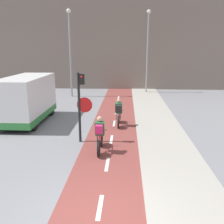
{
  "coord_description": "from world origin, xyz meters",
  "views": [
    {
      "loc": [
        0.65,
        -5.2,
        4.09
      ],
      "look_at": [
        0.0,
        5.96,
        1.2
      ],
      "focal_mm": 40.0,
      "sensor_mm": 36.0,
      "label": 1
    }
  ],
  "objects_px": {
    "traffic_light_pole": "(81,100)",
    "cyclist_far": "(119,113)",
    "van": "(27,100)",
    "street_lamp_sidewalk": "(148,44)",
    "street_lamp_far": "(70,45)",
    "cyclist_near": "(100,135)"
  },
  "relations": [
    {
      "from": "traffic_light_pole",
      "to": "cyclist_far",
      "type": "distance_m",
      "value": 3.15
    },
    {
      "from": "cyclist_far",
      "to": "van",
      "type": "bearing_deg",
      "value": 174.53
    },
    {
      "from": "traffic_light_pole",
      "to": "street_lamp_sidewalk",
      "type": "relative_size",
      "value": 0.42
    },
    {
      "from": "street_lamp_far",
      "to": "cyclist_near",
      "type": "bearing_deg",
      "value": -72.55
    },
    {
      "from": "traffic_light_pole",
      "to": "street_lamp_far",
      "type": "bearing_deg",
      "value": 104.55
    },
    {
      "from": "street_lamp_sidewalk",
      "to": "cyclist_far",
      "type": "relative_size",
      "value": 4.49
    },
    {
      "from": "traffic_light_pole",
      "to": "cyclist_near",
      "type": "distance_m",
      "value": 1.85
    },
    {
      "from": "traffic_light_pole",
      "to": "street_lamp_sidewalk",
      "type": "height_order",
      "value": "street_lamp_sidewalk"
    },
    {
      "from": "traffic_light_pole",
      "to": "street_lamp_far",
      "type": "xyz_separation_m",
      "value": [
        -2.75,
        10.6,
        2.41
      ]
    },
    {
      "from": "street_lamp_sidewalk",
      "to": "van",
      "type": "distance_m",
      "value": 12.85
    },
    {
      "from": "street_lamp_sidewalk",
      "to": "van",
      "type": "relative_size",
      "value": 1.59
    },
    {
      "from": "street_lamp_far",
      "to": "cyclist_near",
      "type": "height_order",
      "value": "street_lamp_far"
    },
    {
      "from": "cyclist_far",
      "to": "van",
      "type": "distance_m",
      "value": 5.18
    },
    {
      "from": "cyclist_near",
      "to": "van",
      "type": "bearing_deg",
      "value": 138.15
    },
    {
      "from": "street_lamp_far",
      "to": "cyclist_far",
      "type": "height_order",
      "value": "street_lamp_far"
    },
    {
      "from": "street_lamp_far",
      "to": "street_lamp_sidewalk",
      "type": "distance_m",
      "value": 6.98
    },
    {
      "from": "street_lamp_far",
      "to": "cyclist_near",
      "type": "distance_m",
      "value": 12.75
    },
    {
      "from": "street_lamp_sidewalk",
      "to": "van",
      "type": "bearing_deg",
      "value": -126.35
    },
    {
      "from": "cyclist_far",
      "to": "street_lamp_sidewalk",
      "type": "bearing_deg",
      "value": 77.91
    },
    {
      "from": "street_lamp_sidewalk",
      "to": "cyclist_far",
      "type": "height_order",
      "value": "street_lamp_sidewalk"
    },
    {
      "from": "traffic_light_pole",
      "to": "cyclist_near",
      "type": "relative_size",
      "value": 1.82
    },
    {
      "from": "street_lamp_far",
      "to": "cyclist_far",
      "type": "bearing_deg",
      "value": -62.12
    }
  ]
}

